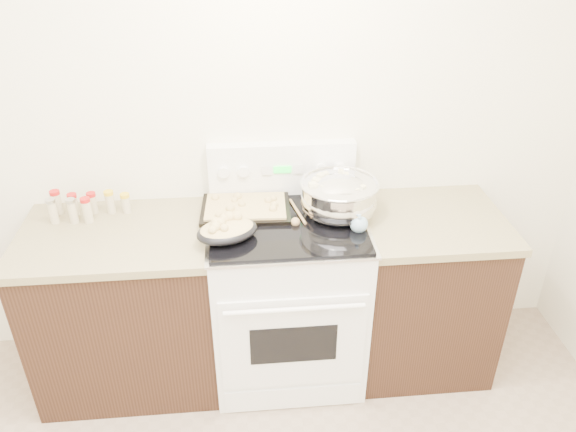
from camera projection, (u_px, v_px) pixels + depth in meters
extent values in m
cube|color=white|center=(211.00, 118.00, 2.80)|extent=(4.00, 0.05, 2.70)
cube|color=black|center=(129.00, 310.00, 2.93)|extent=(0.90, 0.64, 0.88)
cube|color=brown|center=(115.00, 236.00, 2.69)|extent=(0.93, 0.67, 0.04)
cube|color=black|center=(420.00, 293.00, 3.05)|extent=(0.70, 0.64, 0.88)
cube|color=brown|center=(431.00, 220.00, 2.82)|extent=(0.73, 0.67, 0.04)
cube|color=white|center=(287.00, 299.00, 2.98)|extent=(0.76, 0.66, 0.92)
cube|color=white|center=(294.00, 344.00, 2.69)|extent=(0.70, 0.01, 0.55)
cube|color=black|center=(294.00, 345.00, 2.68)|extent=(0.42, 0.01, 0.22)
cylinder|color=white|center=(295.00, 310.00, 2.53)|extent=(0.65, 0.02, 0.02)
cube|color=white|center=(293.00, 398.00, 2.88)|extent=(0.70, 0.01, 0.14)
cube|color=silver|center=(287.00, 224.00, 2.74)|extent=(0.78, 0.68, 0.01)
cube|color=black|center=(287.00, 222.00, 2.73)|extent=(0.74, 0.64, 0.01)
cube|color=white|center=(282.00, 168.00, 2.91)|extent=(0.76, 0.07, 0.28)
cylinder|color=white|center=(224.00, 172.00, 2.84)|extent=(0.06, 0.02, 0.06)
cylinder|color=white|center=(243.00, 172.00, 2.85)|extent=(0.06, 0.02, 0.06)
cylinder|color=white|center=(321.00, 168.00, 2.88)|extent=(0.06, 0.02, 0.06)
cylinder|color=white|center=(341.00, 168.00, 2.89)|extent=(0.06, 0.02, 0.06)
cube|color=#19E533|center=(283.00, 170.00, 2.87)|extent=(0.09, 0.00, 0.04)
cube|color=silver|center=(267.00, 170.00, 2.86)|extent=(0.05, 0.00, 0.05)
cube|color=silver|center=(298.00, 169.00, 2.87)|extent=(0.05, 0.00, 0.05)
ellipsoid|color=silver|center=(339.00, 200.00, 2.75)|extent=(0.40, 0.40, 0.23)
cylinder|color=silver|center=(338.00, 212.00, 2.79)|extent=(0.21, 0.21, 0.01)
torus|color=silver|center=(340.00, 183.00, 2.71)|extent=(0.39, 0.39, 0.02)
cylinder|color=silver|center=(339.00, 195.00, 2.74)|extent=(0.36, 0.36, 0.13)
cylinder|color=brown|center=(340.00, 186.00, 2.71)|extent=(0.34, 0.34, 0.00)
cube|color=beige|center=(345.00, 176.00, 2.79)|extent=(0.04, 0.04, 0.03)
cube|color=beige|center=(317.00, 182.00, 2.74)|extent=(0.04, 0.04, 0.03)
cube|color=beige|center=(316.00, 181.00, 2.74)|extent=(0.04, 0.04, 0.03)
cube|color=beige|center=(333.00, 181.00, 2.75)|extent=(0.03, 0.03, 0.02)
cube|color=beige|center=(338.00, 184.00, 2.72)|extent=(0.03, 0.03, 0.02)
cube|color=beige|center=(341.00, 172.00, 2.83)|extent=(0.03, 0.03, 0.02)
cube|color=beige|center=(348.00, 182.00, 2.73)|extent=(0.04, 0.04, 0.02)
cube|color=beige|center=(356.00, 191.00, 2.66)|extent=(0.03, 0.03, 0.02)
cube|color=beige|center=(326.00, 174.00, 2.81)|extent=(0.03, 0.03, 0.02)
cube|color=beige|center=(338.00, 178.00, 2.77)|extent=(0.04, 0.04, 0.03)
cube|color=beige|center=(312.00, 186.00, 2.70)|extent=(0.04, 0.04, 0.03)
cube|color=beige|center=(315.00, 186.00, 2.70)|extent=(0.03, 0.03, 0.02)
cube|color=beige|center=(363.00, 188.00, 2.68)|extent=(0.03, 0.03, 0.02)
cube|color=beige|center=(346.00, 185.00, 2.71)|extent=(0.03, 0.03, 0.02)
cube|color=beige|center=(325.00, 179.00, 2.76)|extent=(0.03, 0.03, 0.02)
cube|color=beige|center=(324.00, 188.00, 2.68)|extent=(0.04, 0.04, 0.03)
cube|color=beige|center=(321.00, 177.00, 2.78)|extent=(0.05, 0.05, 0.03)
ellipsoid|color=black|center=(227.00, 231.00, 2.57)|extent=(0.34, 0.29, 0.08)
ellipsoid|color=#D4B671|center=(227.00, 229.00, 2.57)|extent=(0.30, 0.26, 0.06)
sphere|color=#D4B671|center=(224.00, 219.00, 2.58)|extent=(0.04, 0.04, 0.04)
sphere|color=#D4B671|center=(224.00, 228.00, 2.51)|extent=(0.04, 0.04, 0.04)
sphere|color=#D4B671|center=(220.00, 223.00, 2.54)|extent=(0.05, 0.05, 0.05)
sphere|color=#D4B671|center=(212.00, 230.00, 2.50)|extent=(0.04, 0.04, 0.04)
sphere|color=#D4B671|center=(216.00, 223.00, 2.55)|extent=(0.05, 0.05, 0.05)
sphere|color=#D4B671|center=(229.00, 217.00, 2.59)|extent=(0.05, 0.05, 0.05)
sphere|color=#D4B671|center=(216.00, 227.00, 2.52)|extent=(0.05, 0.05, 0.05)
sphere|color=#D4B671|center=(237.00, 216.00, 2.60)|extent=(0.05, 0.05, 0.05)
cube|color=black|center=(246.00, 209.00, 2.81)|extent=(0.45, 0.33, 0.02)
cube|color=#D4B671|center=(246.00, 207.00, 2.80)|extent=(0.41, 0.28, 0.02)
sphere|color=#D4B671|center=(234.00, 200.00, 2.84)|extent=(0.03, 0.03, 0.03)
sphere|color=#D4B671|center=(273.00, 198.00, 2.85)|extent=(0.04, 0.04, 0.04)
sphere|color=#D4B671|center=(242.00, 204.00, 2.80)|extent=(0.04, 0.04, 0.04)
sphere|color=#D4B671|center=(237.00, 197.00, 2.87)|extent=(0.04, 0.04, 0.04)
sphere|color=#D4B671|center=(268.00, 200.00, 2.83)|extent=(0.04, 0.04, 0.04)
sphere|color=#D4B671|center=(218.00, 215.00, 2.71)|extent=(0.03, 0.03, 0.03)
sphere|color=#D4B671|center=(230.00, 208.00, 2.76)|extent=(0.04, 0.04, 0.04)
sphere|color=#D4B671|center=(274.00, 205.00, 2.79)|extent=(0.04, 0.04, 0.04)
sphere|color=#D4B671|center=(215.00, 198.00, 2.86)|extent=(0.04, 0.04, 0.04)
sphere|color=#D4B671|center=(273.00, 209.00, 2.76)|extent=(0.04, 0.04, 0.04)
cylinder|color=tan|center=(297.00, 211.00, 2.79)|extent=(0.06, 0.24, 0.01)
sphere|color=tan|center=(295.00, 222.00, 2.70)|extent=(0.04, 0.04, 0.04)
sphere|color=#80A5BF|center=(359.00, 224.00, 2.64)|extent=(0.09, 0.09, 0.09)
cylinder|color=#80A5BF|center=(360.00, 208.00, 2.72)|extent=(0.08, 0.27, 0.07)
cylinder|color=#BFB28C|center=(57.00, 204.00, 2.81)|extent=(0.05, 0.05, 0.11)
cylinder|color=#B21414|center=(54.00, 193.00, 2.78)|extent=(0.05, 0.05, 0.02)
cylinder|color=#BFB28C|center=(74.00, 206.00, 2.81)|extent=(0.04, 0.04, 0.10)
cylinder|color=#B21414|center=(72.00, 196.00, 2.78)|extent=(0.05, 0.05, 0.02)
cylinder|color=#BFB28C|center=(93.00, 204.00, 2.82)|extent=(0.04, 0.04, 0.09)
cylinder|color=#B21414|center=(91.00, 195.00, 2.79)|extent=(0.05, 0.05, 0.02)
cylinder|color=#BFB28C|center=(110.00, 203.00, 2.82)|extent=(0.04, 0.04, 0.10)
cylinder|color=gold|center=(108.00, 193.00, 2.79)|extent=(0.05, 0.05, 0.02)
cylinder|color=#BFB28C|center=(126.00, 205.00, 2.83)|extent=(0.04, 0.04, 0.09)
cylinder|color=gold|center=(125.00, 196.00, 2.80)|extent=(0.05, 0.05, 0.02)
cylinder|color=#BFB28C|center=(53.00, 213.00, 2.73)|extent=(0.04, 0.04, 0.11)
cylinder|color=#B2B2B7|center=(50.00, 201.00, 2.70)|extent=(0.05, 0.05, 0.02)
cylinder|color=#BFB28C|center=(73.00, 212.00, 2.73)|extent=(0.04, 0.04, 0.11)
cylinder|color=#B2B2B7|center=(70.00, 201.00, 2.70)|extent=(0.05, 0.05, 0.02)
cylinder|color=#BFB28C|center=(87.00, 212.00, 2.74)|extent=(0.05, 0.05, 0.11)
cylinder|color=#B21414|center=(85.00, 200.00, 2.70)|extent=(0.05, 0.05, 0.02)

